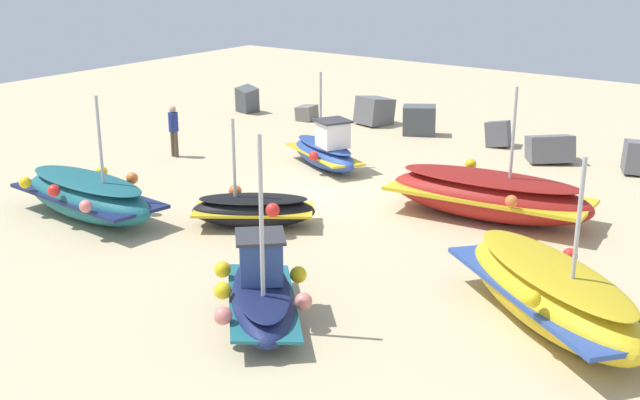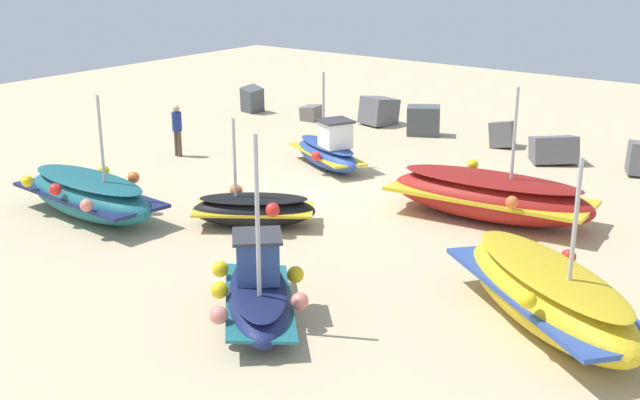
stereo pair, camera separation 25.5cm
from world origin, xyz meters
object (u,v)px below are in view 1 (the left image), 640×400
fishing_boat_0 (551,292)px  person_walking (174,128)px  fishing_boat_2 (489,195)px  fishing_boat_4 (253,210)px  fishing_boat_5 (262,294)px  fishing_boat_3 (87,195)px  fishing_boat_1 (325,151)px

fishing_boat_0 → person_walking: size_ratio=3.01×
fishing_boat_2 → fishing_boat_4: 6.04m
fishing_boat_0 → fishing_boat_5: size_ratio=1.36×
person_walking → fishing_boat_3: bearing=-151.3°
fishing_boat_4 → person_walking: size_ratio=1.91×
fishing_boat_0 → person_walking: bearing=19.1°
fishing_boat_3 → person_walking: bearing=-61.0°
fishing_boat_3 → fishing_boat_4: (3.83, 2.06, -0.17)m
fishing_boat_1 → fishing_boat_5: fishing_boat_5 is taller
fishing_boat_0 → fishing_boat_2: (-3.52, 4.87, -0.02)m
fishing_boat_4 → fishing_boat_5: fishing_boat_5 is taller
fishing_boat_2 → fishing_boat_3: bearing=30.3°
fishing_boat_0 → fishing_boat_3: bearing=41.8°
fishing_boat_4 → person_walking: fishing_boat_4 is taller
fishing_boat_5 → person_walking: bearing=10.4°
fishing_boat_4 → fishing_boat_5: bearing=-82.7°
fishing_boat_1 → person_walking: bearing=-132.8°
fishing_boat_0 → fishing_boat_2: 6.01m
fishing_boat_2 → fishing_boat_1: bearing=-18.4°
fishing_boat_1 → fishing_boat_0: bearing=-6.7°
fishing_boat_5 → person_walking: size_ratio=2.21×
fishing_boat_0 → fishing_boat_3: 11.89m
fishing_boat_3 → person_walking: fishing_boat_3 is taller
fishing_boat_0 → fishing_boat_1: (-9.71, 6.23, -0.11)m
fishing_boat_2 → fishing_boat_4: size_ratio=1.69×
fishing_boat_0 → person_walking: fishing_boat_0 is taller
fishing_boat_3 → fishing_boat_5: 7.57m
fishing_boat_1 → fishing_boat_4: size_ratio=1.10×
fishing_boat_2 → fishing_boat_3: (-8.31, -6.10, -0.03)m
fishing_boat_4 → fishing_boat_5: size_ratio=0.86×
fishing_boat_1 → person_walking: (-4.80, -1.86, 0.44)m
fishing_boat_1 → fishing_boat_2: (6.19, -1.36, 0.09)m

